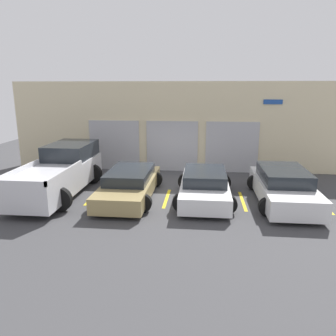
{
  "coord_description": "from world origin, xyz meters",
  "views": [
    {
      "loc": [
        1.31,
        -13.47,
        4.22
      ],
      "look_at": [
        0.0,
        -0.95,
        1.1
      ],
      "focal_mm": 35.0,
      "sensor_mm": 36.0,
      "label": 1
    }
  ],
  "objects_px": {
    "sedan_white": "(283,187)",
    "sedan_side": "(130,184)",
    "pickup_truck": "(61,172)",
    "van_right": "(205,186)"
  },
  "relations": [
    {
      "from": "pickup_truck",
      "to": "sedan_side",
      "type": "distance_m",
      "value": 2.95
    },
    {
      "from": "pickup_truck",
      "to": "van_right",
      "type": "bearing_deg",
      "value": -2.69
    },
    {
      "from": "sedan_white",
      "to": "van_right",
      "type": "height_order",
      "value": "sedan_white"
    },
    {
      "from": "pickup_truck",
      "to": "sedan_side",
      "type": "bearing_deg",
      "value": -5.29
    },
    {
      "from": "sedan_white",
      "to": "sedan_side",
      "type": "xyz_separation_m",
      "value": [
        -5.83,
        0.0,
        -0.07
      ]
    },
    {
      "from": "pickup_truck",
      "to": "sedan_white",
      "type": "xyz_separation_m",
      "value": [
        8.74,
        -0.27,
        -0.27
      ]
    },
    {
      "from": "pickup_truck",
      "to": "sedan_side",
      "type": "height_order",
      "value": "pickup_truck"
    },
    {
      "from": "sedan_white",
      "to": "pickup_truck",
      "type": "bearing_deg",
      "value": 178.22
    },
    {
      "from": "sedan_white",
      "to": "van_right",
      "type": "xyz_separation_m",
      "value": [
        -2.91,
        -0.0,
        -0.06
      ]
    },
    {
      "from": "pickup_truck",
      "to": "sedan_side",
      "type": "relative_size",
      "value": 1.17
    }
  ]
}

